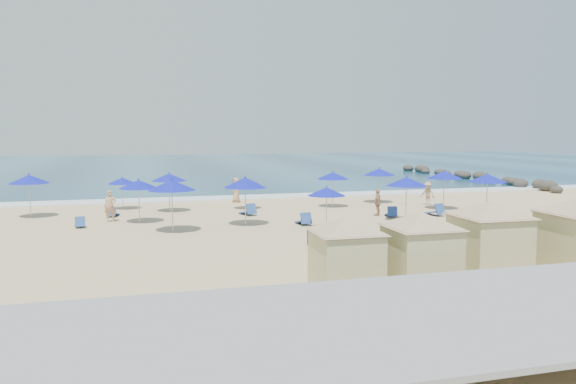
% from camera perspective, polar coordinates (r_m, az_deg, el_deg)
% --- Properties ---
extents(ground, '(160.00, 160.00, 0.00)m').
position_cam_1_polar(ground, '(27.13, 4.36, -4.23)').
color(ground, '#CFB283').
rests_on(ground, ground).
extents(ocean, '(160.00, 80.00, 0.06)m').
position_cam_1_polar(ocean, '(80.75, -9.00, 2.65)').
color(ocean, navy).
rests_on(ocean, ground).
extents(surf_line, '(160.00, 2.50, 0.08)m').
position_cam_1_polar(surf_line, '(41.88, -2.84, -0.48)').
color(surf_line, white).
rests_on(surf_line, ground).
extents(seawall, '(160.00, 6.10, 1.22)m').
position_cam_1_polar(seawall, '(15.32, 22.04, -10.34)').
color(seawall, gray).
rests_on(seawall, ground).
extents(rock_jetty, '(2.56, 26.66, 0.96)m').
position_cam_1_polar(rock_jetty, '(60.12, 17.98, 1.55)').
color(rock_jetty, '#292522').
rests_on(rock_jetty, ground).
extents(trash_bin, '(0.75, 0.75, 0.71)m').
position_cam_1_polar(trash_bin, '(24.11, 2.97, -4.67)').
color(trash_bin, black).
rests_on(trash_bin, ground).
extents(cabana_0, '(4.08, 4.08, 2.56)m').
position_cam_1_polar(cabana_0, '(17.13, 5.93, -5.38)').
color(cabana_0, '#C2BA84').
rests_on(cabana_0, ground).
extents(cabana_1, '(4.22, 4.22, 2.65)m').
position_cam_1_polar(cabana_1, '(17.95, 13.38, -4.82)').
color(cabana_1, '#C2BA84').
rests_on(cabana_1, ground).
extents(cabana_2, '(4.53, 4.53, 2.84)m').
position_cam_1_polar(cabana_2, '(19.99, 19.80, -3.58)').
color(cabana_2, '#C2BA84').
rests_on(cabana_2, ground).
extents(umbrella_0, '(2.23, 2.23, 2.53)m').
position_cam_1_polar(umbrella_0, '(34.98, -24.83, 1.19)').
color(umbrella_0, '#A5A8AD').
rests_on(umbrella_0, ground).
extents(umbrella_1, '(2.11, 2.11, 2.40)m').
position_cam_1_polar(umbrella_1, '(30.96, -14.94, 0.77)').
color(umbrella_1, '#A5A8AD').
rests_on(umbrella_1, ground).
extents(umbrella_2, '(2.15, 2.15, 2.45)m').
position_cam_1_polar(umbrella_2, '(34.75, -12.00, 1.48)').
color(umbrella_2, '#A5A8AD').
rests_on(umbrella_2, ground).
extents(umbrella_3, '(2.34, 2.34, 2.66)m').
position_cam_1_polar(umbrella_3, '(27.64, -11.73, 0.69)').
color(umbrella_3, '#A5A8AD').
rests_on(umbrella_3, ground).
extents(umbrella_4, '(1.83, 1.83, 2.08)m').
position_cam_1_polar(umbrella_4, '(35.34, -4.37, 1.15)').
color(umbrella_4, '#A5A8AD').
rests_on(umbrella_4, ground).
extents(umbrella_5, '(2.26, 2.26, 2.57)m').
position_cam_1_polar(umbrella_5, '(29.15, -4.36, 0.92)').
color(umbrella_5, '#A5A8AD').
rests_on(umbrella_5, ground).
extents(umbrella_6, '(1.94, 1.94, 2.21)m').
position_cam_1_polar(umbrella_6, '(27.89, 3.94, 0.05)').
color(umbrella_6, '#A5A8AD').
rests_on(umbrella_6, ground).
extents(umbrella_7, '(2.08, 2.08, 2.37)m').
position_cam_1_polar(umbrella_7, '(36.22, 4.58, 1.67)').
color(umbrella_7, '#A5A8AD').
rests_on(umbrella_7, ground).
extents(umbrella_8, '(2.23, 2.23, 2.53)m').
position_cam_1_polar(umbrella_8, '(30.95, 11.95, 1.05)').
color(umbrella_8, '#A5A8AD').
rests_on(umbrella_8, ground).
extents(umbrella_9, '(2.16, 2.16, 2.46)m').
position_cam_1_polar(umbrella_9, '(38.80, 9.24, 2.03)').
color(umbrella_9, '#A5A8AD').
rests_on(umbrella_9, ground).
extents(umbrella_10, '(2.22, 2.22, 2.52)m').
position_cam_1_polar(umbrella_10, '(36.44, 15.60, 1.70)').
color(umbrella_10, '#A5A8AD').
rests_on(umbrella_10, ground).
extents(umbrella_11, '(2.23, 2.23, 2.53)m').
position_cam_1_polar(umbrella_11, '(34.45, 19.61, 1.34)').
color(umbrella_11, '#A5A8AD').
rests_on(umbrella_11, ground).
extents(umbrella_12, '(1.84, 1.84, 2.09)m').
position_cam_1_polar(umbrella_12, '(36.63, -16.49, 1.10)').
color(umbrella_12, '#A5A8AD').
rests_on(umbrella_12, ground).
extents(beach_chair_0, '(0.62, 1.16, 0.61)m').
position_cam_1_polar(beach_chair_0, '(30.58, -20.38, -3.01)').
color(beach_chair_0, '#26488E').
rests_on(beach_chair_0, ground).
extents(beach_chair_1, '(0.75, 1.24, 0.63)m').
position_cam_1_polar(beach_chair_1, '(33.83, -17.38, -2.04)').
color(beach_chair_1, '#26488E').
rests_on(beach_chair_1, ground).
extents(beach_chair_2, '(0.90, 1.44, 0.73)m').
position_cam_1_polar(beach_chair_2, '(32.92, -4.01, -1.93)').
color(beach_chair_2, '#26488E').
rests_on(beach_chair_2, ground).
extents(beach_chair_3, '(0.60, 1.29, 0.70)m').
position_cam_1_polar(beach_chair_3, '(29.48, 1.64, -2.89)').
color(beach_chair_3, '#26488E').
rests_on(beach_chair_3, ground).
extents(beach_chair_4, '(0.86, 1.33, 0.68)m').
position_cam_1_polar(beach_chair_4, '(32.57, 10.45, -2.14)').
color(beach_chair_4, '#26488E').
rests_on(beach_chair_4, ground).
extents(beach_chair_5, '(0.93, 1.48, 0.75)m').
position_cam_1_polar(beach_chair_5, '(33.81, 14.72, -1.89)').
color(beach_chair_5, '#26488E').
rests_on(beach_chair_5, ground).
extents(beachgoer_0, '(0.66, 0.46, 1.72)m').
position_cam_1_polar(beachgoer_0, '(31.85, -17.62, -1.38)').
color(beachgoer_0, tan).
rests_on(beachgoer_0, ground).
extents(beachgoer_1, '(0.90, 0.94, 1.57)m').
position_cam_1_polar(beachgoer_1, '(32.99, 9.09, -1.05)').
color(beachgoer_1, tan).
rests_on(beachgoer_1, ground).
extents(beachgoer_2, '(1.01, 1.17, 1.57)m').
position_cam_1_polar(beachgoer_2, '(38.33, 13.99, -0.15)').
color(beachgoer_2, tan).
rests_on(beachgoer_2, ground).
extents(beachgoer_3, '(0.77, 0.96, 1.72)m').
position_cam_1_polar(beachgoer_3, '(38.90, -5.30, 0.21)').
color(beachgoer_3, tan).
rests_on(beachgoer_3, ground).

